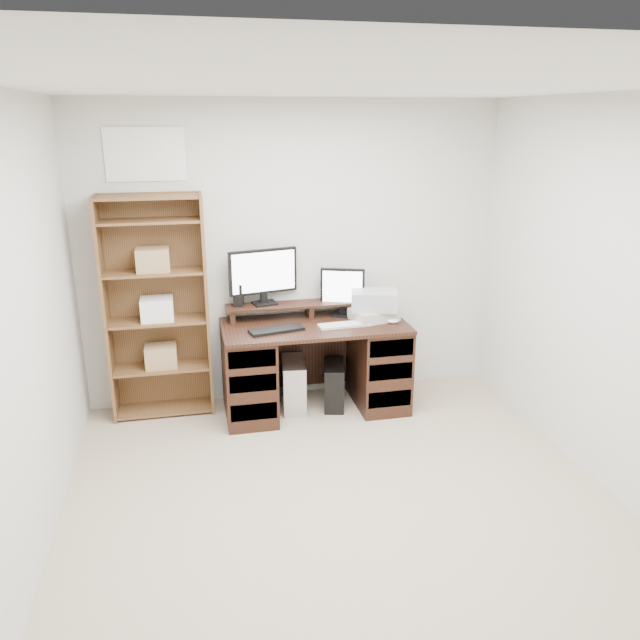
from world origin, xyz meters
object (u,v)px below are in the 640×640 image
object	(u,v)px
tower_silver	(294,384)
monitor_small	(342,290)
monitor_wide	(263,274)
printer	(374,314)
tower_black	(334,385)
desk	(315,365)
bookshelf	(157,306)

from	to	relation	value
tower_silver	monitor_small	bearing A→B (deg)	22.82
monitor_wide	monitor_small	distance (m)	0.68
printer	tower_silver	xyz separation A→B (m)	(-0.67, 0.05, -0.59)
monitor_small	tower_black	bearing A→B (deg)	-103.29
tower_black	monitor_wide	bearing A→B (deg)	167.99
desk	monitor_small	bearing A→B (deg)	32.89
desk	tower_silver	bearing A→B (deg)	163.13
monitor_wide	printer	distance (m)	0.97
monitor_wide	bookshelf	size ratio (longest dim) A/B	0.32
tower_silver	tower_black	size ratio (longest dim) A/B	1.03
monitor_small	bookshelf	distance (m)	1.52
tower_black	bookshelf	distance (m)	1.60
desk	bookshelf	size ratio (longest dim) A/B	0.83
tower_black	bookshelf	world-z (taller)	bookshelf
monitor_wide	printer	size ratio (longest dim) A/B	1.61
tower_black	bookshelf	xyz separation A→B (m)	(-1.41, 0.20, 0.73)
desk	bookshelf	distance (m)	1.36
monitor_small	tower_black	world-z (taller)	monitor_small
monitor_wide	monitor_small	size ratio (longest dim) A/B	1.42
printer	tower_silver	distance (m)	0.89
printer	tower_silver	world-z (taller)	printer
printer	bookshelf	world-z (taller)	bookshelf
monitor_small	printer	xyz separation A→B (m)	(0.23, -0.17, -0.18)
tower_silver	bookshelf	xyz separation A→B (m)	(-1.07, 0.16, 0.71)
tower_silver	bookshelf	bearing A→B (deg)	178.24
bookshelf	tower_black	bearing A→B (deg)	-8.28
desk	tower_silver	distance (m)	0.25
monitor_small	printer	distance (m)	0.34
monitor_wide	printer	bearing A→B (deg)	-28.36
monitor_small	bookshelf	xyz separation A→B (m)	(-1.51, 0.03, -0.05)
monitor_small	tower_black	distance (m)	0.81
printer	monitor_small	bearing A→B (deg)	128.57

